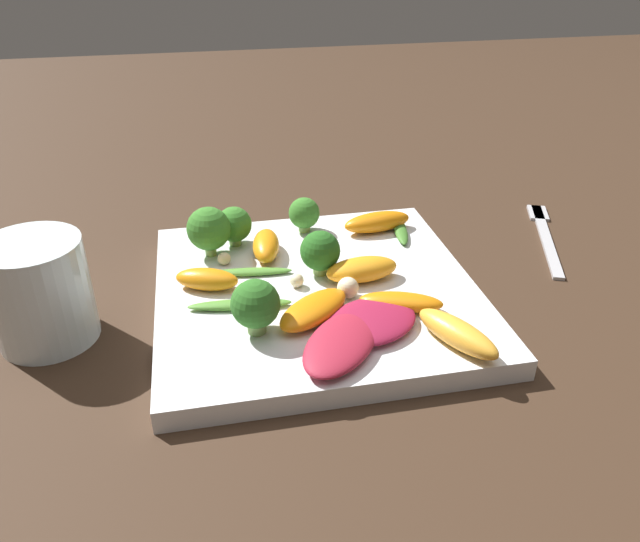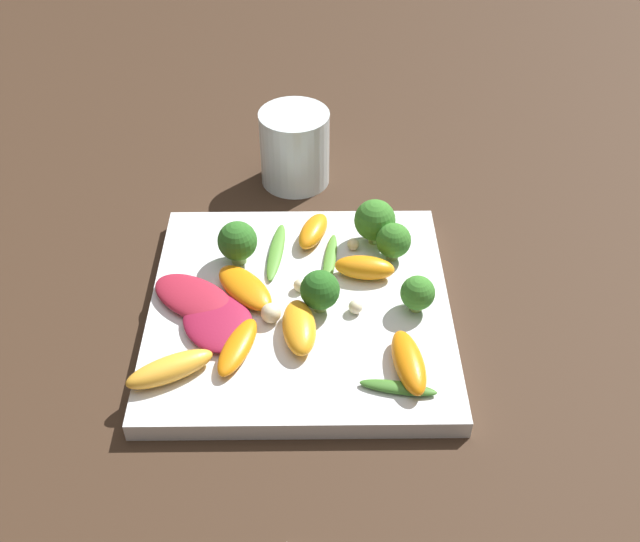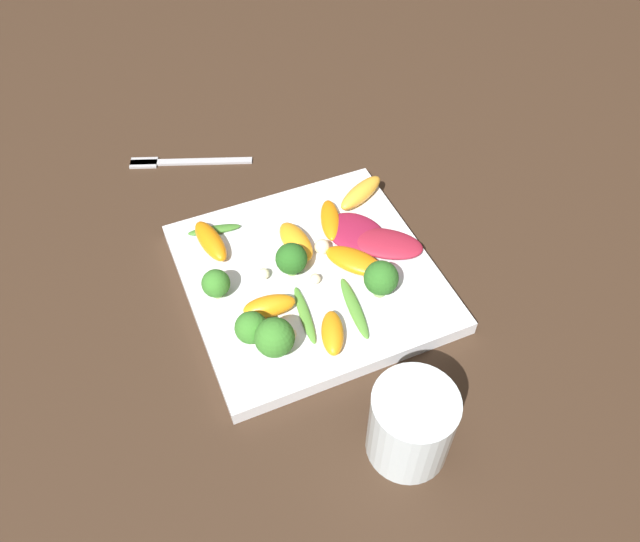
% 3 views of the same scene
% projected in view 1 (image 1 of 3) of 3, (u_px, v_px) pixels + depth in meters
% --- Properties ---
extents(ground_plane, '(2.40, 2.40, 0.00)m').
position_uv_depth(ground_plane, '(316.00, 302.00, 0.57)').
color(ground_plane, '#382619').
extents(plate, '(0.28, 0.28, 0.02)m').
position_uv_depth(plate, '(316.00, 293.00, 0.56)').
color(plate, white).
rests_on(plate, ground_plane).
extents(drinking_glass, '(0.08, 0.08, 0.09)m').
position_uv_depth(drinking_glass, '(40.00, 292.00, 0.50)').
color(drinking_glass, silver).
rests_on(drinking_glass, ground_plane).
extents(fork, '(0.17, 0.08, 0.01)m').
position_uv_depth(fork, '(544.00, 229.00, 0.69)').
color(fork, '#B2B2B7').
rests_on(fork, ground_plane).
extents(radicchio_leaf_0, '(0.10, 0.09, 0.01)m').
position_uv_depth(radicchio_leaf_0, '(335.00, 343.00, 0.47)').
color(radicchio_leaf_0, maroon).
rests_on(radicchio_leaf_0, plate).
extents(radicchio_leaf_1, '(0.09, 0.10, 0.01)m').
position_uv_depth(radicchio_leaf_1, '(371.00, 321.00, 0.50)').
color(radicchio_leaf_1, maroon).
rests_on(radicchio_leaf_1, plate).
extents(orange_segment_0, '(0.04, 0.06, 0.02)m').
position_uv_depth(orange_segment_0, '(207.00, 279.00, 0.55)').
color(orange_segment_0, orange).
rests_on(orange_segment_0, plate).
extents(orange_segment_1, '(0.06, 0.03, 0.02)m').
position_uv_depth(orange_segment_1, '(266.00, 246.00, 0.60)').
color(orange_segment_1, orange).
rests_on(orange_segment_1, plate).
extents(orange_segment_2, '(0.04, 0.07, 0.01)m').
position_uv_depth(orange_segment_2, '(401.00, 302.00, 0.52)').
color(orange_segment_2, orange).
rests_on(orange_segment_2, plate).
extents(orange_segment_3, '(0.04, 0.08, 0.02)m').
position_uv_depth(orange_segment_3, '(377.00, 222.00, 0.65)').
color(orange_segment_3, orange).
rests_on(orange_segment_3, plate).
extents(orange_segment_4, '(0.04, 0.07, 0.02)m').
position_uv_depth(orange_segment_4, '(362.00, 270.00, 0.56)').
color(orange_segment_4, orange).
rests_on(orange_segment_4, plate).
extents(orange_segment_5, '(0.07, 0.08, 0.02)m').
position_uv_depth(orange_segment_5, '(314.00, 310.00, 0.51)').
color(orange_segment_5, orange).
rests_on(orange_segment_5, plate).
extents(orange_segment_6, '(0.08, 0.06, 0.02)m').
position_uv_depth(orange_segment_6, '(457.00, 333.00, 0.48)').
color(orange_segment_6, '#FCAD33').
rests_on(orange_segment_6, plate).
extents(broccoli_floret_0, '(0.04, 0.04, 0.05)m').
position_uv_depth(broccoli_floret_0, '(209.00, 229.00, 0.59)').
color(broccoli_floret_0, '#84AD5B').
rests_on(broccoli_floret_0, plate).
extents(broccoli_floret_1, '(0.04, 0.04, 0.05)m').
position_uv_depth(broccoli_floret_1, '(256.00, 305.00, 0.48)').
color(broccoli_floret_1, '#84AD5B').
rests_on(broccoli_floret_1, plate).
extents(broccoli_floret_2, '(0.04, 0.04, 0.04)m').
position_uv_depth(broccoli_floret_2, '(234.00, 225.00, 0.62)').
color(broccoli_floret_2, '#7A9E51').
rests_on(broccoli_floret_2, plate).
extents(broccoli_floret_3, '(0.04, 0.04, 0.04)m').
position_uv_depth(broccoli_floret_3, '(320.00, 251.00, 0.57)').
color(broccoli_floret_3, '#84AD5B').
rests_on(broccoli_floret_3, plate).
extents(broccoli_floret_4, '(0.03, 0.03, 0.04)m').
position_uv_depth(broccoli_floret_4, '(304.00, 214.00, 0.64)').
color(broccoli_floret_4, '#84AD5B').
rests_on(broccoli_floret_4, plate).
extents(arugula_sprig_0, '(0.02, 0.09, 0.01)m').
position_uv_depth(arugula_sprig_0, '(240.00, 305.00, 0.52)').
color(arugula_sprig_0, '#518E33').
rests_on(arugula_sprig_0, plate).
extents(arugula_sprig_1, '(0.02, 0.08, 0.01)m').
position_uv_depth(arugula_sprig_1, '(249.00, 272.00, 0.57)').
color(arugula_sprig_1, '#518E33').
rests_on(arugula_sprig_1, plate).
extents(arugula_sprig_2, '(0.07, 0.03, 0.01)m').
position_uv_depth(arugula_sprig_2, '(400.00, 230.00, 0.65)').
color(arugula_sprig_2, '#3D7528').
rests_on(arugula_sprig_2, plate).
extents(macadamia_nut_0, '(0.01, 0.01, 0.01)m').
position_uv_depth(macadamia_nut_0, '(296.00, 278.00, 0.56)').
color(macadamia_nut_0, beige).
rests_on(macadamia_nut_0, plate).
extents(macadamia_nut_1, '(0.01, 0.01, 0.01)m').
position_uv_depth(macadamia_nut_1, '(224.00, 259.00, 0.59)').
color(macadamia_nut_1, beige).
rests_on(macadamia_nut_1, plate).
extents(macadamia_nut_2, '(0.01, 0.01, 0.01)m').
position_uv_depth(macadamia_nut_2, '(318.00, 250.00, 0.60)').
color(macadamia_nut_2, beige).
rests_on(macadamia_nut_2, plate).
extents(macadamia_nut_3, '(0.02, 0.02, 0.02)m').
position_uv_depth(macadamia_nut_3, '(348.00, 288.00, 0.54)').
color(macadamia_nut_3, beige).
rests_on(macadamia_nut_3, plate).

